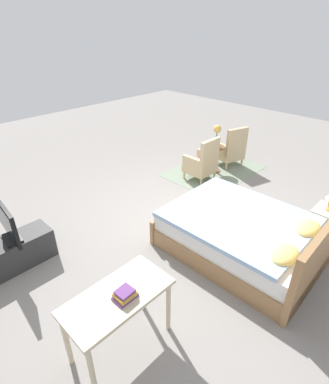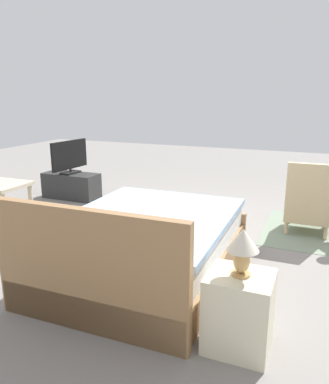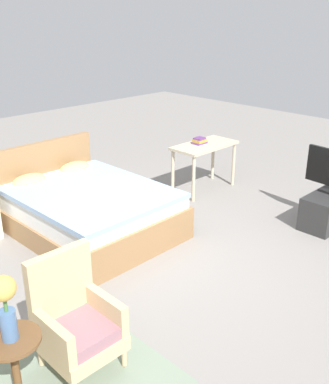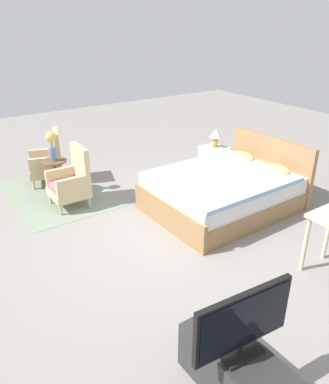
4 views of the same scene
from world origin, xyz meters
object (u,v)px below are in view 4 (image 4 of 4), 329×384
(armchair_by_window_left, at_px, (49,162))
(tv_flatscreen, at_px, (243,323))
(side_table, at_px, (55,173))
(nightstand, at_px, (214,161))
(armchair_by_window_right, at_px, (72,182))
(table_lamp, at_px, (216,135))
(tv_stand, at_px, (237,373))
(flower_vase, at_px, (51,143))
(bed, at_px, (225,190))

(armchair_by_window_left, xyz_separation_m, tv_flatscreen, (4.84, -0.20, 0.34))
(side_table, height_order, nightstand, side_table)
(armchair_by_window_right, height_order, table_lamp, armchair_by_window_right)
(armchair_by_window_left, relative_size, armchair_by_window_right, 1.00)
(armchair_by_window_left, height_order, side_table, armchair_by_window_left)
(armchair_by_window_left, bearing_deg, table_lamp, 61.95)
(nightstand, relative_size, tv_flatscreen, 0.68)
(tv_stand, bearing_deg, flower_vase, 178.16)
(flower_vase, height_order, nightstand, flower_vase)
(side_table, xyz_separation_m, nightstand, (0.86, 2.65, -0.09))
(tv_flatscreen, bearing_deg, armchair_by_window_right, 176.91)
(side_table, xyz_separation_m, flower_vase, (0.00, 0.00, 0.51))
(side_table, bearing_deg, nightstand, 71.96)
(bed, bearing_deg, nightstand, 146.21)
(tv_flatscreen, bearing_deg, bed, 139.01)
(tv_stand, height_order, tv_flatscreen, tv_flatscreen)
(armchair_by_window_right, relative_size, tv_stand, 0.96)
(armchair_by_window_left, relative_size, table_lamp, 2.79)
(nightstand, height_order, tv_stand, nightstand)
(flower_vase, bearing_deg, table_lamp, 71.97)
(armchair_by_window_right, bearing_deg, bed, 52.86)
(table_lamp, bearing_deg, tv_flatscreen, -38.90)
(bed, height_order, nightstand, bed)
(side_table, height_order, flower_vase, flower_vase)
(side_table, distance_m, tv_stand, 4.33)
(side_table, bearing_deg, table_lamp, 71.97)
(armchair_by_window_right, distance_m, side_table, 0.54)
(armchair_by_window_left, bearing_deg, nightstand, 61.94)
(side_table, height_order, tv_flatscreen, tv_flatscreen)
(bed, relative_size, tv_stand, 2.23)
(side_table, xyz_separation_m, table_lamp, (0.86, 2.65, 0.40))
(tv_flatscreen, bearing_deg, nightstand, 141.11)
(armchair_by_window_left, relative_size, tv_stand, 0.96)
(table_lamp, height_order, tv_stand, table_lamp)
(nightstand, bearing_deg, table_lamp, 90.00)
(armchair_by_window_right, xyz_separation_m, table_lamp, (0.33, 2.59, 0.38))
(bed, distance_m, nightstand, 1.30)
(flower_vase, distance_m, tv_flatscreen, 4.33)
(armchair_by_window_right, bearing_deg, side_table, -173.02)
(flower_vase, bearing_deg, tv_stand, -1.84)
(tv_stand, bearing_deg, table_lamp, 141.09)
(bed, distance_m, armchair_by_window_right, 2.34)
(bed, distance_m, armchair_by_window_left, 3.09)
(flower_vase, bearing_deg, bed, 44.75)
(armchair_by_window_right, xyz_separation_m, flower_vase, (-0.53, -0.07, 0.49))
(nightstand, xyz_separation_m, tv_flatscreen, (3.46, -2.79, 0.44))
(armchair_by_window_right, xyz_separation_m, side_table, (-0.53, -0.07, -0.02))
(armchair_by_window_left, xyz_separation_m, side_table, (0.52, -0.06, -0.02))
(nightstand, xyz_separation_m, table_lamp, (0.00, 0.00, 0.49))
(flower_vase, xyz_separation_m, tv_flatscreen, (4.33, -0.14, -0.16))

